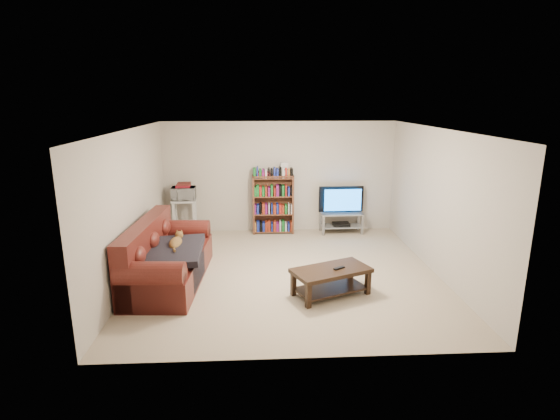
{
  "coord_description": "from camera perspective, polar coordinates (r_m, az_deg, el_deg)",
  "views": [
    {
      "loc": [
        -0.48,
        -6.87,
        2.87
      ],
      "look_at": [
        -0.1,
        0.4,
        1.0
      ],
      "focal_mm": 28.0,
      "sensor_mm": 36.0,
      "label": 1
    }
  ],
  "objects": [
    {
      "name": "wall_right",
      "position": [
        7.67,
        19.95,
        0.96
      ],
      "size": [
        0.0,
        5.0,
        5.0
      ],
      "primitive_type": "plane",
      "rotation": [
        1.57,
        0.0,
        -1.57
      ],
      "color": "beige",
      "rests_on": "ground"
    },
    {
      "name": "ceiling",
      "position": [
        6.9,
        1.02,
        10.5
      ],
      "size": [
        5.0,
        5.0,
        0.0
      ],
      "primitive_type": "plane",
      "rotation": [
        3.14,
        0.0,
        0.0
      ],
      "color": "white",
      "rests_on": "ground"
    },
    {
      "name": "wall_left",
      "position": [
        7.35,
        -18.85,
        0.49
      ],
      "size": [
        0.0,
        5.0,
        5.0
      ],
      "primitive_type": "plane",
      "rotation": [
        1.57,
        0.0,
        1.57
      ],
      "color": "beige",
      "rests_on": "ground"
    },
    {
      "name": "shelf_clutter",
      "position": [
        9.31,
        -0.31,
        5.23
      ],
      "size": [
        0.65,
        0.2,
        0.28
      ],
      "rotation": [
        0.0,
        0.0,
        -0.01
      ],
      "color": "silver",
      "rests_on": "bookshelf"
    },
    {
      "name": "floor",
      "position": [
        7.46,
        0.94,
        -8.22
      ],
      "size": [
        5.0,
        5.0,
        0.0
      ],
      "primitive_type": "plane",
      "color": "beige",
      "rests_on": "ground"
    },
    {
      "name": "game_boxes",
      "position": [
        9.34,
        -12.53,
        3.09
      ],
      "size": [
        0.3,
        0.26,
        0.05
      ],
      "primitive_type": "cube",
      "rotation": [
        0.0,
        0.0,
        0.03
      ],
      "color": "maroon",
      "rests_on": "microwave"
    },
    {
      "name": "tv_stand",
      "position": [
        9.62,
        8.0,
        -1.17
      ],
      "size": [
        0.92,
        0.43,
        0.45
      ],
      "rotation": [
        0.0,
        0.0,
        0.02
      ],
      "color": "#999EA3",
      "rests_on": "floor"
    },
    {
      "name": "blanket",
      "position": [
        6.99,
        -13.84,
        -5.23
      ],
      "size": [
        0.93,
        1.18,
        0.19
      ],
      "primitive_type": "cube",
      "rotation": [
        0.05,
        -0.04,
        0.03
      ],
      "color": "black",
      "rests_on": "sofa"
    },
    {
      "name": "coffee_table",
      "position": [
        6.62,
        6.67,
        -8.63
      ],
      "size": [
        1.28,
        0.97,
        0.42
      ],
      "rotation": [
        0.0,
        0.0,
        0.4
      ],
      "color": "black",
      "rests_on": "floor"
    },
    {
      "name": "microwave",
      "position": [
        9.37,
        -12.48,
        2.13
      ],
      "size": [
        0.5,
        0.35,
        0.27
      ],
      "primitive_type": "imported",
      "rotation": [
        0.0,
        0.0,
        0.03
      ],
      "color": "silver",
      "rests_on": "microwave_stand"
    },
    {
      "name": "wall_front",
      "position": [
        4.7,
        3.1,
        -6.42
      ],
      "size": [
        5.0,
        0.0,
        5.0
      ],
      "primitive_type": "plane",
      "rotation": [
        -1.57,
        0.0,
        0.0
      ],
      "color": "beige",
      "rests_on": "ground"
    },
    {
      "name": "microwave_stand",
      "position": [
        9.47,
        -12.34,
        -0.37
      ],
      "size": [
        0.51,
        0.38,
        0.8
      ],
      "rotation": [
        0.0,
        0.0,
        0.03
      ],
      "color": "silver",
      "rests_on": "floor"
    },
    {
      "name": "wall_back",
      "position": [
        9.53,
        -0.06,
        4.32
      ],
      "size": [
        5.0,
        0.0,
        5.0
      ],
      "primitive_type": "plane",
      "rotation": [
        1.57,
        0.0,
        0.0
      ],
      "color": "beige",
      "rests_on": "ground"
    },
    {
      "name": "television",
      "position": [
        9.52,
        8.09,
        1.31
      ],
      "size": [
        0.98,
        0.15,
        0.56
      ],
      "primitive_type": "imported",
      "rotation": [
        0.0,
        0.0,
        3.17
      ],
      "color": "black",
      "rests_on": "tv_stand"
    },
    {
      "name": "remote",
      "position": [
        6.58,
        7.72,
        -7.52
      ],
      "size": [
        0.19,
        0.14,
        0.02
      ],
      "primitive_type": "cube",
      "rotation": [
        0.0,
        0.0,
        0.55
      ],
      "color": "black",
      "rests_on": "coffee_table"
    },
    {
      "name": "bookshelf",
      "position": [
        9.44,
        -0.9,
        0.86
      ],
      "size": [
        0.89,
        0.28,
        1.28
      ],
      "rotation": [
        0.0,
        0.0,
        -0.01
      ],
      "color": "brown",
      "rests_on": "floor"
    },
    {
      "name": "cat",
      "position": [
        7.17,
        -13.47,
        -4.21
      ],
      "size": [
        0.29,
        0.64,
        0.19
      ],
      "primitive_type": null,
      "rotation": [
        0.0,
        0.0,
        -0.05
      ],
      "color": "brown",
      "rests_on": "sofa"
    },
    {
      "name": "dvd_player",
      "position": [
        9.66,
        7.98,
        -1.85
      ],
      "size": [
        0.37,
        0.26,
        0.06
      ],
      "primitive_type": "cube",
      "rotation": [
        0.0,
        0.0,
        0.02
      ],
      "color": "black",
      "rests_on": "tv_stand"
    },
    {
      "name": "sofa",
      "position": [
        7.26,
        -14.91,
        -6.48
      ],
      "size": [
        1.12,
        2.36,
        0.99
      ],
      "rotation": [
        0.0,
        0.0,
        -0.05
      ],
      "color": "#581C16",
      "rests_on": "floor"
    }
  ]
}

